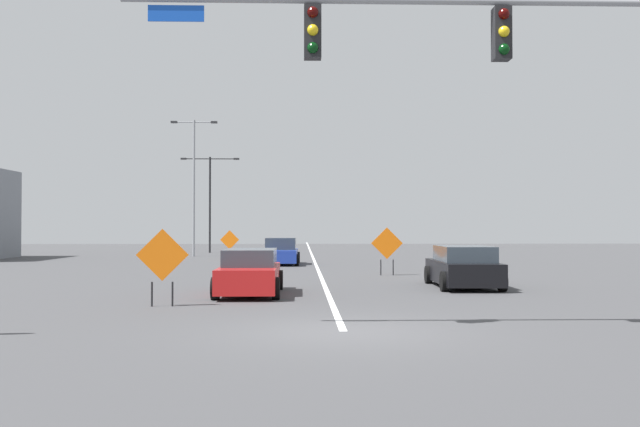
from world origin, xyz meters
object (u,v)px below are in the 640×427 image
(street_lamp_near_right, at_px, (210,194))
(street_lamp_mid_left, at_px, (194,177))
(construction_sign_left_lane, at_px, (162,258))
(car_blue_approaching, at_px, (281,252))
(construction_sign_median_far, at_px, (387,245))
(construction_sign_right_shoulder, at_px, (230,241))
(car_red_far, at_px, (250,272))
(car_black_near, at_px, (463,267))
(traffic_signal_assembly, at_px, (505,65))

(street_lamp_near_right, distance_m, street_lamp_mid_left, 6.81)
(street_lamp_mid_left, xyz_separation_m, construction_sign_left_lane, (3.91, -30.43, -4.29))
(street_lamp_near_right, relative_size, car_blue_approaching, 1.72)
(car_blue_approaching, bearing_deg, street_lamp_mid_left, 121.18)
(street_lamp_mid_left, height_order, construction_sign_left_lane, street_lamp_mid_left)
(construction_sign_median_far, distance_m, construction_sign_right_shoulder, 18.08)
(construction_sign_median_far, bearing_deg, street_lamp_mid_left, 120.14)
(construction_sign_right_shoulder, height_order, car_blue_approaching, construction_sign_right_shoulder)
(street_lamp_mid_left, height_order, car_red_far, street_lamp_mid_left)
(street_lamp_mid_left, xyz_separation_m, car_blue_approaching, (6.41, -10.58, -4.88))
(construction_sign_right_shoulder, relative_size, car_black_near, 0.41)
(construction_sign_left_lane, relative_size, construction_sign_median_far, 0.98)
(construction_sign_left_lane, height_order, car_black_near, construction_sign_left_lane)
(car_red_far, bearing_deg, construction_sign_right_shoulder, 97.33)
(street_lamp_mid_left, distance_m, car_red_far, 28.33)
(construction_sign_median_far, bearing_deg, construction_sign_left_lane, -122.90)
(traffic_signal_assembly, xyz_separation_m, construction_sign_left_lane, (-7.65, 4.39, -4.02))
(street_lamp_near_right, relative_size, construction_sign_median_far, 3.76)
(construction_sign_median_far, bearing_deg, street_lamp_near_right, 112.81)
(car_black_near, bearing_deg, car_blue_approaching, 114.49)
(street_lamp_near_right, relative_size, street_lamp_mid_left, 0.80)
(street_lamp_mid_left, bearing_deg, construction_sign_median_far, -59.86)
(car_black_near, bearing_deg, construction_sign_median_far, 107.54)
(street_lamp_near_right, distance_m, car_black_near, 34.54)
(street_lamp_near_right, relative_size, car_red_far, 1.72)
(car_blue_approaching, bearing_deg, car_red_far, -91.61)
(construction_sign_left_lane, height_order, car_blue_approaching, construction_sign_left_lane)
(construction_sign_left_lane, relative_size, construction_sign_right_shoulder, 1.09)
(car_red_far, bearing_deg, street_lamp_mid_left, 102.29)
(street_lamp_mid_left, bearing_deg, car_blue_approaching, -58.82)
(traffic_signal_assembly, xyz_separation_m, car_black_near, (1.46, 9.72, -4.59))
(car_black_near, bearing_deg, traffic_signal_assembly, -98.55)
(street_lamp_mid_left, height_order, construction_sign_median_far, street_lamp_mid_left)
(car_red_far, bearing_deg, car_black_near, 17.05)
(traffic_signal_assembly, xyz_separation_m, car_blue_approaching, (-5.15, 24.23, -4.61))
(street_lamp_mid_left, bearing_deg, traffic_signal_assembly, -71.64)
(street_lamp_near_right, bearing_deg, street_lamp_mid_left, -92.03)
(traffic_signal_assembly, bearing_deg, car_black_near, 81.45)
(street_lamp_mid_left, height_order, car_blue_approaching, street_lamp_mid_left)
(traffic_signal_assembly, bearing_deg, car_red_far, 126.64)
(traffic_signal_assembly, relative_size, construction_sign_median_far, 5.60)
(street_lamp_near_right, bearing_deg, construction_sign_left_lane, -84.37)
(car_black_near, bearing_deg, car_red_far, -162.95)
(construction_sign_left_lane, bearing_deg, car_blue_approaching, 82.82)
(car_black_near, height_order, car_blue_approaching, car_blue_approaching)
(traffic_signal_assembly, relative_size, car_red_far, 2.56)
(construction_sign_median_far, bearing_deg, car_red_far, -122.96)
(street_lamp_mid_left, bearing_deg, car_black_near, -62.59)
(street_lamp_near_right, xyz_separation_m, car_red_far, (5.70, -34.01, -4.00))
(traffic_signal_assembly, height_order, construction_sign_left_lane, traffic_signal_assembly)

